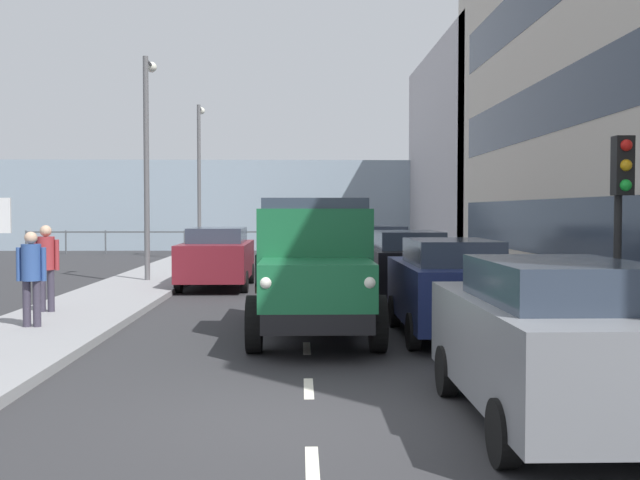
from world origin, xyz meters
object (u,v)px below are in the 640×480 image
object	(u,v)px
car_black_kerbside_2	(406,265)
pedestrian_strolling	(46,261)
car_white_kerbside_3	(380,251)
car_maroon_oppositeside_0	(217,257)
car_grey_kerbside_near	(553,340)
pedestrian_in_dark_coat	(31,271)
traffic_light_near	(621,194)
lamp_post_promenade	(147,148)
lamp_post_far	(199,167)
car_navy_kerbside_1	(449,287)
truck_vintage_green	(315,271)

from	to	relation	value
car_black_kerbside_2	pedestrian_strolling	xyz separation A→B (m)	(7.78, 2.83, 0.30)
car_white_kerbside_3	car_maroon_oppositeside_0	world-z (taller)	same
car_grey_kerbside_near	pedestrian_in_dark_coat	world-z (taller)	pedestrian_in_dark_coat
traffic_light_near	lamp_post_promenade	world-z (taller)	lamp_post_promenade
car_white_kerbside_3	lamp_post_far	world-z (taller)	lamp_post_far
car_white_kerbside_3	traffic_light_near	distance (m)	13.47
car_navy_kerbside_1	traffic_light_near	xyz separation A→B (m)	(-2.31, 1.63, 1.58)
truck_vintage_green	car_grey_kerbside_near	size ratio (longest dim) A/B	1.38
car_grey_kerbside_near	pedestrian_in_dark_coat	size ratio (longest dim) A/B	2.41
pedestrian_strolling	car_white_kerbside_3	bearing A→B (deg)	-130.62
car_grey_kerbside_near	car_navy_kerbside_1	size ratio (longest dim) A/B	1.04
truck_vintage_green	traffic_light_near	size ratio (longest dim) A/B	1.76
car_maroon_oppositeside_0	lamp_post_far	distance (m)	12.98
car_grey_kerbside_near	car_maroon_oppositeside_0	bearing A→B (deg)	-70.50
car_white_kerbside_3	pedestrian_in_dark_coat	size ratio (longest dim) A/B	2.37
car_grey_kerbside_near	car_maroon_oppositeside_0	distance (m)	14.92
traffic_light_near	lamp_post_promenade	xyz separation A→B (m)	(9.46, -11.33, 1.61)
car_grey_kerbside_near	lamp_post_promenade	bearing A→B (deg)	-64.69
car_navy_kerbside_1	pedestrian_strolling	distance (m)	8.17
truck_vintage_green	car_maroon_oppositeside_0	size ratio (longest dim) A/B	1.32
car_white_kerbside_3	car_grey_kerbside_near	bearing A→B (deg)	90.00
truck_vintage_green	car_maroon_oppositeside_0	bearing A→B (deg)	-73.09
truck_vintage_green	car_black_kerbside_2	distance (m)	5.84
car_grey_kerbside_near	lamp_post_far	size ratio (longest dim) A/B	0.60
lamp_post_promenade	car_grey_kerbside_near	bearing A→B (deg)	115.31
car_navy_kerbside_1	pedestrian_in_dark_coat	distance (m)	7.39
car_navy_kerbside_1	car_maroon_oppositeside_0	bearing A→B (deg)	-60.04
car_navy_kerbside_1	traffic_light_near	size ratio (longest dim) A/B	1.23
pedestrian_in_dark_coat	pedestrian_strolling	xyz separation A→B (m)	(0.41, -2.02, 0.05)
truck_vintage_green	lamp_post_promenade	xyz separation A→B (m)	(4.81, -9.73, 2.90)
car_maroon_oppositeside_0	lamp_post_far	xyz separation A→B (m)	(2.12, -12.38, 3.26)
car_black_kerbside_2	car_grey_kerbside_near	bearing A→B (deg)	90.00
car_grey_kerbside_near	car_navy_kerbside_1	distance (m)	5.42
car_maroon_oppositeside_0	car_black_kerbside_2	bearing A→B (deg)	146.22
traffic_light_near	car_black_kerbside_2	bearing A→B (deg)	-71.61
car_white_kerbside_3	lamp_post_promenade	xyz separation A→B (m)	(7.15, 1.85, 3.19)
truck_vintage_green	lamp_post_far	xyz separation A→B (m)	(4.76, -21.05, 2.98)
car_maroon_oppositeside_0	car_grey_kerbside_near	bearing A→B (deg)	109.50
car_white_kerbside_3	pedestrian_strolling	bearing A→B (deg)	49.38
car_navy_kerbside_1	truck_vintage_green	bearing A→B (deg)	0.69
car_navy_kerbside_1	pedestrian_in_dark_coat	xyz separation A→B (m)	(7.37, -0.46, 0.25)
truck_vintage_green	pedestrian_in_dark_coat	xyz separation A→B (m)	(5.03, -0.48, -0.03)
car_navy_kerbside_1	car_white_kerbside_3	distance (m)	11.55
traffic_light_near	pedestrian_strolling	bearing A→B (deg)	-22.15
truck_vintage_green	pedestrian_strolling	distance (m)	5.98
traffic_light_near	lamp_post_promenade	distance (m)	14.85
car_navy_kerbside_1	pedestrian_strolling	bearing A→B (deg)	-17.65
car_white_kerbside_3	pedestrian_strolling	size ratio (longest dim) A/B	2.27
lamp_post_promenade	lamp_post_far	xyz separation A→B (m)	(-0.05, -11.32, 0.08)
traffic_light_near	lamp_post_promenade	size ratio (longest dim) A/B	0.48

